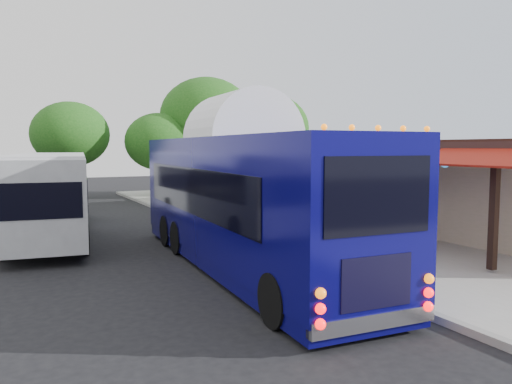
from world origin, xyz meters
TOP-DOWN VIEW (x-y plane):
  - ground at (0.00, 0.00)m, footprint 90.00×90.00m
  - sidewalk at (5.00, 4.00)m, footprint 10.00×40.00m
  - curb at (0.05, 4.00)m, footprint 0.20×40.00m
  - station_shelter at (8.38, 4.00)m, footprint 8.15×20.00m
  - coach_bus at (-1.45, -0.10)m, footprint 3.26×12.22m
  - city_bus at (-5.69, 7.80)m, footprint 4.02×11.73m
  - ped_a at (0.62, 2.11)m, footprint 0.57×0.39m
  - ped_b at (1.98, 0.87)m, footprint 1.06×0.90m
  - ped_c at (2.28, 3.96)m, footprint 0.99×0.52m
  - ped_d at (1.49, 8.18)m, footprint 1.10×0.66m
  - sign_board at (2.61, 0.42)m, footprint 0.21×0.45m
  - tree_left at (1.78, 19.19)m, footprint 4.33×4.33m
  - tree_mid at (5.17, 19.37)m, footprint 6.28×6.28m
  - tree_right at (9.05, 17.66)m, footprint 5.43×5.43m
  - tree_far at (-3.33, 21.40)m, footprint 4.87×4.87m

SIDE VIEW (x-z plane):
  - ground at x=0.00m, z-range 0.00..0.00m
  - sidewalk at x=5.00m, z-range 0.00..0.15m
  - curb at x=0.05m, z-range -0.01..0.15m
  - sign_board at x=2.61m, z-range 0.33..1.36m
  - ped_a at x=0.62m, z-range 0.15..1.67m
  - ped_c at x=2.28m, z-range 0.15..1.76m
  - ped_d at x=1.49m, z-range 0.15..1.81m
  - ped_b at x=1.98m, z-range 0.15..2.07m
  - city_bus at x=-5.69m, z-range 0.16..3.25m
  - station_shelter at x=8.38m, z-range 0.05..3.65m
  - coach_bus at x=-1.45m, z-range 0.14..4.02m
  - tree_left at x=1.78m, z-range 0.92..6.46m
  - tree_far at x=-3.33m, z-range 1.04..7.27m
  - tree_right at x=9.05m, z-range 1.16..8.11m
  - tree_mid at x=5.17m, z-range 1.34..9.38m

